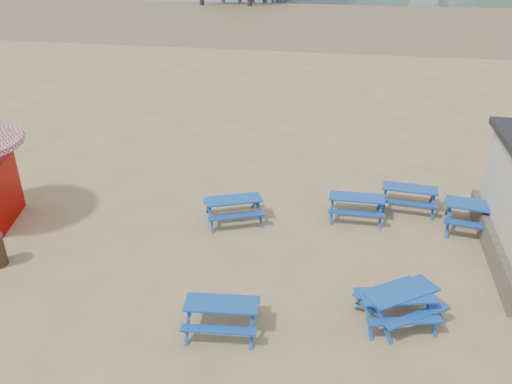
# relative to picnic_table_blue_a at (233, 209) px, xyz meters

# --- Properties ---
(ground) EXTENTS (400.00, 400.00, 0.00)m
(ground) POSITION_rel_picnic_table_blue_a_xyz_m (0.47, -1.44, -0.36)
(ground) COLOR tan
(ground) RESTS_ON ground
(wet_sand) EXTENTS (400.00, 400.00, 0.00)m
(wet_sand) POSITION_rel_picnic_table_blue_a_xyz_m (0.47, 53.56, -0.36)
(wet_sand) COLOR olive
(wet_sand) RESTS_ON ground
(picnic_table_blue_a) EXTENTS (2.15, 1.98, 0.72)m
(picnic_table_blue_a) POSITION_rel_picnic_table_blue_a_xyz_m (0.00, 0.00, 0.00)
(picnic_table_blue_a) COLOR #1948AC
(picnic_table_blue_a) RESTS_ON ground
(picnic_table_blue_b) EXTENTS (1.73, 1.41, 0.71)m
(picnic_table_blue_b) POSITION_rel_picnic_table_blue_a_xyz_m (3.70, 0.98, -0.01)
(picnic_table_blue_b) COLOR #1948AC
(picnic_table_blue_b) RESTS_ON ground
(picnic_table_blue_c) EXTENTS (2.21, 1.87, 0.85)m
(picnic_table_blue_c) POSITION_rel_picnic_table_blue_a_xyz_m (7.31, 0.89, 0.06)
(picnic_table_blue_c) COLOR #1948AC
(picnic_table_blue_c) RESTS_ON ground
(picnic_table_blue_d) EXTENTS (1.77, 1.50, 0.68)m
(picnic_table_blue_d) POSITION_rel_picnic_table_blue_a_xyz_m (0.98, -4.84, -0.02)
(picnic_table_blue_d) COLOR #1948AC
(picnic_table_blue_d) RESTS_ON ground
(picnic_table_blue_e) EXTENTS (1.94, 1.73, 0.69)m
(picnic_table_blue_e) POSITION_rel_picnic_table_blue_a_xyz_m (4.74, -3.75, -0.02)
(picnic_table_blue_e) COLOR #1948AC
(picnic_table_blue_e) RESTS_ON ground
(picnic_table_blue_f) EXTENTS (2.17, 2.11, 0.71)m
(picnic_table_blue_f) POSITION_rel_picnic_table_blue_a_xyz_m (4.83, -3.62, -0.01)
(picnic_table_blue_f) COLOR #1948AC
(picnic_table_blue_f) RESTS_ON ground
(picnic_table_blue_g) EXTENTS (1.80, 1.49, 0.72)m
(picnic_table_blue_g) POSITION_rel_picnic_table_blue_a_xyz_m (5.35, 1.97, -0.00)
(picnic_table_blue_g) COLOR #1948AC
(picnic_table_blue_g) RESTS_ON ground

